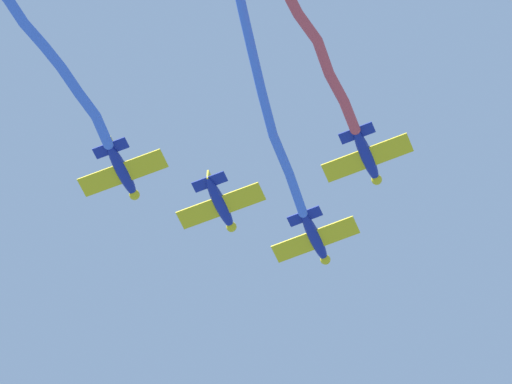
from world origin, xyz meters
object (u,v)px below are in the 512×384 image
Objects in this scene: airplane_lead at (315,238)px; airplane_slot at (123,172)px; airplane_left_wing at (221,205)px; airplane_right_wing at (367,157)px.

airplane_lead is 1.00× the size of airplane_slot.
airplane_left_wing is 1.00× the size of airplane_slot.
airplane_lead is at bearing -45.77° from airplane_slot.
airplane_left_wing is at bearing 135.73° from airplane_lead.
airplane_left_wing is at bearing -45.77° from airplane_slot.
airplane_slot is at bearing 135.73° from airplane_lead.
airplane_slot is (-14.53, -8.23, -0.30)m from airplane_lead.
airplane_left_wing is at bearing 93.34° from airplane_right_wing.
airplane_slot is at bearing 134.79° from airplane_left_wing.
airplane_slot is (-19.38, -1.44, -0.60)m from airplane_right_wing.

